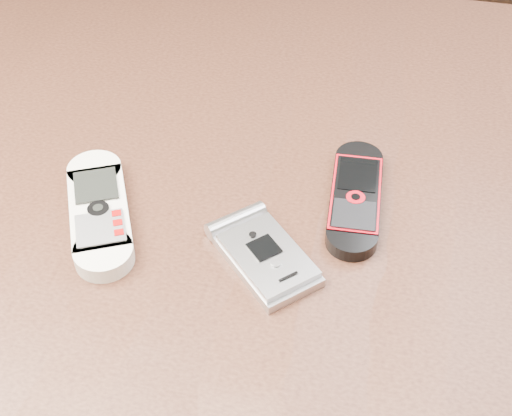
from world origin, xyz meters
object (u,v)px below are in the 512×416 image
(nokia_white, at_px, (99,211))
(nokia_black_red, at_px, (355,197))
(motorola_razr, at_px, (266,256))
(table, at_px, (251,297))

(nokia_white, bearing_deg, nokia_black_red, -8.20)
(nokia_white, relative_size, motorola_razr, 1.44)
(motorola_razr, bearing_deg, nokia_black_red, 9.58)
(table, height_order, motorola_razr, motorola_razr)
(table, relative_size, nokia_black_red, 8.99)
(table, xyz_separation_m, nokia_black_red, (0.08, 0.03, 0.11))
(nokia_white, bearing_deg, table, -12.02)
(nokia_black_red, bearing_deg, motorola_razr, -129.31)
(nokia_white, bearing_deg, motorola_razr, -32.81)
(table, relative_size, nokia_white, 8.54)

